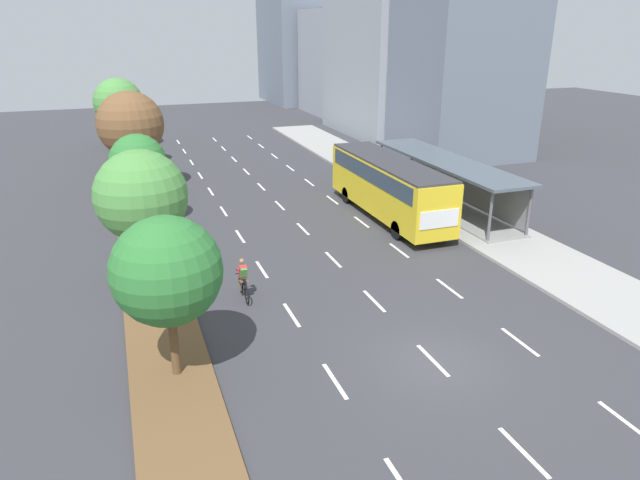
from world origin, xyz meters
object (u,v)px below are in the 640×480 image
at_px(cyclist, 243,281).
at_px(median_tree_nearest, 167,271).
at_px(median_tree_third, 138,162).
at_px(bus, 388,183).
at_px(median_tree_fifth, 126,117).
at_px(median_tree_farthest, 118,103).
at_px(bus_shelter, 449,178).
at_px(median_tree_fourth, 130,125).
at_px(median_tree_second, 141,196).

xyz_separation_m(cyclist, median_tree_nearest, (-3.22, -4.70, 2.84)).
relative_size(median_tree_nearest, median_tree_third, 1.04).
xyz_separation_m(bus, median_tree_nearest, (-13.37, -12.26, 1.57)).
height_order(median_tree_fifth, median_tree_farthest, median_tree_farthest).
relative_size(cyclist, median_tree_third, 0.36).
xyz_separation_m(median_tree_fifth, median_tree_farthest, (-0.37, 7.66, 0.18)).
distance_m(bus, median_tree_farthest, 29.51).
distance_m(median_tree_nearest, median_tree_fifth, 30.63).
distance_m(bus, median_tree_fifth, 22.80).
bearing_deg(bus_shelter, median_tree_third, 171.79).
bearing_deg(median_tree_farthest, bus, -62.15).
bearing_deg(median_tree_farthest, median_tree_third, -89.06).
bearing_deg(median_tree_fourth, median_tree_fifth, 90.31).
distance_m(median_tree_second, median_tree_farthest, 30.63).
bearing_deg(median_tree_fourth, bus, -38.77).
height_order(median_tree_third, median_tree_fifth, median_tree_fifth).
distance_m(median_tree_second, median_tree_third, 7.67).
distance_m(bus, cyclist, 12.73).
height_order(bus_shelter, median_tree_fourth, median_tree_fourth).
bearing_deg(median_tree_second, median_tree_fifth, 89.39).
height_order(bus_shelter, median_tree_second, median_tree_second).
bearing_deg(bus_shelter, bus, -173.24).
bearing_deg(median_tree_nearest, median_tree_farthest, 90.57).
relative_size(median_tree_third, median_tree_fourth, 0.77).
xyz_separation_m(bus_shelter, median_tree_farthest, (-18.03, 25.52, 2.20)).
distance_m(bus, median_tree_fourth, 17.28).
relative_size(median_tree_second, median_tree_fourth, 0.88).
height_order(bus, median_tree_farthest, median_tree_farthest).
height_order(bus, cyclist, bus).
distance_m(bus_shelter, median_tree_third, 17.93).
xyz_separation_m(bus, median_tree_farthest, (-13.75, 26.03, 2.00)).
distance_m(median_tree_second, median_tree_fifth, 22.98).
bearing_deg(bus, median_tree_fourth, 141.23).
distance_m(bus, median_tree_second, 14.50).
bearing_deg(median_tree_second, bus_shelter, 15.93).
height_order(cyclist, median_tree_farthest, median_tree_farthest).
height_order(median_tree_nearest, median_tree_fifth, median_tree_fifth).
relative_size(median_tree_fourth, median_tree_farthest, 1.06).
xyz_separation_m(median_tree_nearest, median_tree_third, (-0.00, 15.32, -0.02)).
bearing_deg(median_tree_nearest, median_tree_fourth, 89.92).
distance_m(median_tree_third, median_tree_farthest, 22.98).
distance_m(median_tree_nearest, median_tree_farthest, 38.29).
xyz_separation_m(bus_shelter, bus, (-4.28, -0.51, 0.20)).
bearing_deg(median_tree_fifth, median_tree_fourth, -89.69).
xyz_separation_m(median_tree_nearest, median_tree_fifth, (-0.01, 30.63, 0.26)).
height_order(median_tree_fourth, median_tree_farthest, median_tree_fourth).
xyz_separation_m(bus, median_tree_fifth, (-13.38, 18.37, 1.82)).
bearing_deg(median_tree_third, median_tree_fifth, 90.02).
xyz_separation_m(cyclist, median_tree_farthest, (-3.60, 33.59, 3.28)).
bearing_deg(median_tree_fourth, bus_shelter, -30.08).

